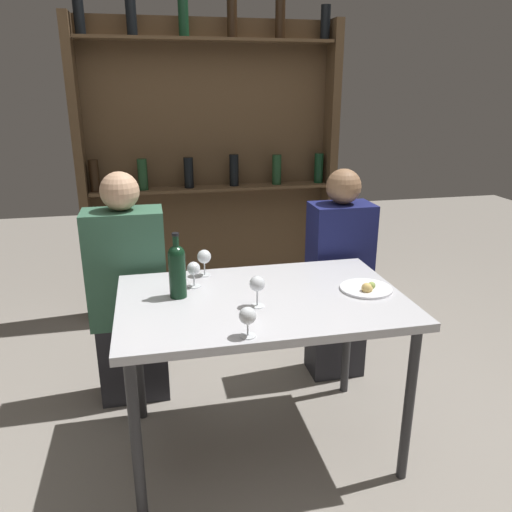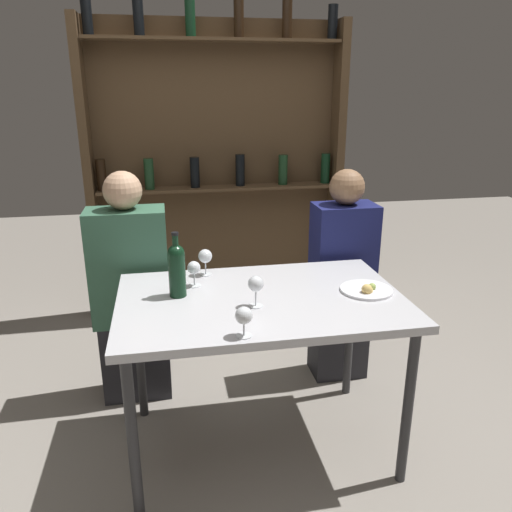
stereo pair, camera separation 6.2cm
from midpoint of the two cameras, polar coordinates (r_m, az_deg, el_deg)
name	(u,v)px [view 2 (the right image)]	position (r m, az deg, el deg)	size (l,w,h in m)	color
ground_plane	(260,443)	(2.60, 1.25, -20.64)	(10.00, 10.00, 0.00)	gray
dining_table	(261,312)	(2.22, 1.38, -6.41)	(1.24, 0.80, 0.78)	silver
wine_rack_wall	(217,163)	(3.71, -4.00, 10.55)	(1.85, 0.21, 2.20)	#4C3823
wine_bottle	(177,268)	(2.18, -8.23, -1.35)	(0.07, 0.07, 0.29)	black
wine_glass_0	(205,257)	(2.42, -5.09, -0.12)	(0.07, 0.07, 0.13)	silver
wine_glass_1	(256,285)	(2.06, 0.84, -3.32)	(0.07, 0.07, 0.13)	silver
wine_glass_2	(194,269)	(2.29, -6.34, -1.47)	(0.06, 0.06, 0.12)	silver
wine_glass_3	(244,317)	(1.83, -0.42, -6.95)	(0.07, 0.07, 0.12)	silver
food_plate_0	(367,290)	(2.30, 13.31, -3.76)	(0.24, 0.24, 0.05)	white
seated_person_left	(132,296)	(2.74, -13.40, -4.46)	(0.40, 0.22, 1.26)	#26262B
seated_person_right	(341,282)	(2.91, 10.34, -2.94)	(0.34, 0.22, 1.23)	#26262B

